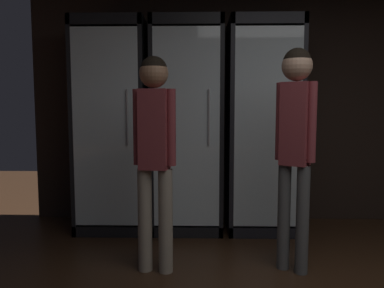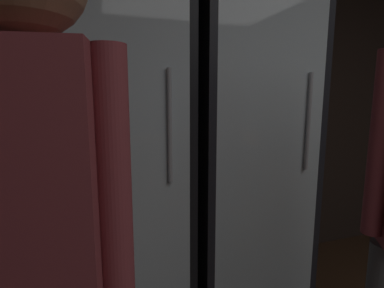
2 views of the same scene
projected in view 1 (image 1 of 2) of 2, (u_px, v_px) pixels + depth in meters
name	position (u px, v px, depth m)	size (l,w,h in m)	color
wall_back	(313.00, 90.00, 3.96)	(6.00, 0.06, 2.80)	black
cooler_far_left	(115.00, 129.00, 3.73)	(0.68, 0.65, 2.05)	black
cooler_left	(188.00, 129.00, 3.72)	(0.68, 0.65, 2.05)	black
cooler_center	(261.00, 129.00, 3.70)	(0.68, 0.65, 2.05)	black
shopper_near	(154.00, 141.00, 2.67)	(0.31, 0.21, 1.57)	gray
shopper_far	(295.00, 130.00, 2.67)	(0.26, 0.23, 1.63)	#4C4C4C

